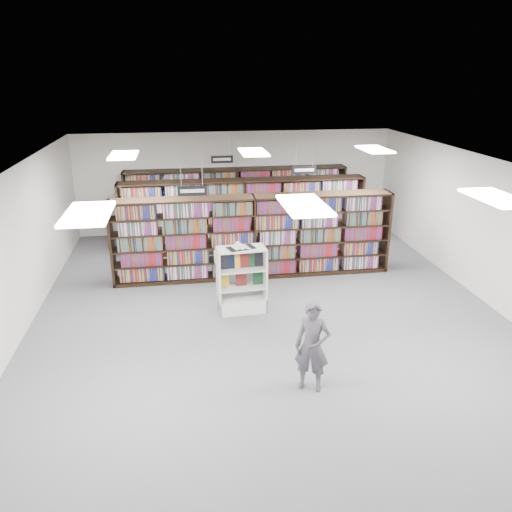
{
  "coord_description": "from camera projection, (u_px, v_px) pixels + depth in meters",
  "views": [
    {
      "loc": [
        -1.73,
        -9.77,
        4.98
      ],
      "look_at": [
        -0.17,
        0.5,
        1.1
      ],
      "focal_mm": 35.0,
      "sensor_mm": 36.0,
      "label": 1
    }
  ],
  "objects": [
    {
      "name": "wall_right",
      "position": [
        487.0,
        231.0,
        11.18
      ],
      "size": [
        0.1,
        12.0,
        3.2
      ],
      "primitive_type": "cube",
      "color": "silver",
      "rests_on": "ground"
    },
    {
      "name": "troffer_back_right",
      "position": [
        375.0,
        149.0,
        12.2
      ],
      "size": [
        0.6,
        1.2,
        0.04
      ],
      "primitive_type": "cube",
      "color": "white",
      "rests_on": "ceiling"
    },
    {
      "name": "troffer_back_center",
      "position": [
        254.0,
        152.0,
        11.78
      ],
      "size": [
        0.6,
        1.2,
        0.04
      ],
      "primitive_type": "cube",
      "color": "white",
      "rests_on": "ceiling"
    },
    {
      "name": "troffer_front_left",
      "position": [
        88.0,
        214.0,
        6.73
      ],
      "size": [
        0.6,
        1.2,
        0.04
      ],
      "primitive_type": "cube",
      "color": "white",
      "rests_on": "ceiling"
    },
    {
      "name": "open_book",
      "position": [
        241.0,
        247.0,
        10.48
      ],
      "size": [
        0.64,
        0.48,
        0.13
      ],
      "rotation": [
        0.0,
        0.0,
        0.28
      ],
      "color": "black",
      "rests_on": "endcap_display"
    },
    {
      "name": "bookshelf_row_far",
      "position": [
        237.0,
        201.0,
        15.95
      ],
      "size": [
        7.0,
        0.6,
        2.1
      ],
      "color": "black",
      "rests_on": "floor"
    },
    {
      "name": "bookshelf_row_mid",
      "position": [
        244.0,
        215.0,
        14.37
      ],
      "size": [
        7.0,
        0.6,
        2.1
      ],
      "color": "black",
      "rests_on": "floor"
    },
    {
      "name": "endcap_display",
      "position": [
        241.0,
        290.0,
        10.87
      ],
      "size": [
        1.07,
        0.58,
        1.46
      ],
      "rotation": [
        0.0,
        0.0,
        0.06
      ],
      "color": "silver",
      "rests_on": "floor"
    },
    {
      "name": "ceiling",
      "position": [
        268.0,
        165.0,
        9.92
      ],
      "size": [
        10.0,
        12.0,
        0.1
      ],
      "primitive_type": "cube",
      "color": "silver",
      "rests_on": "wall_back"
    },
    {
      "name": "aisle_sign_center",
      "position": [
        222.0,
        159.0,
        14.71
      ],
      "size": [
        0.65,
        0.02,
        0.8
      ],
      "color": "#B2B2B7",
      "rests_on": "ceiling"
    },
    {
      "name": "troffer_front_center",
      "position": [
        304.0,
        205.0,
        7.15
      ],
      "size": [
        0.6,
        1.2,
        0.04
      ],
      "primitive_type": "cube",
      "color": "white",
      "rests_on": "ceiling"
    },
    {
      "name": "aisle_sign_right",
      "position": [
        304.0,
        169.0,
        13.14
      ],
      "size": [
        0.65,
        0.02,
        0.8
      ],
      "color": "#B2B2B7",
      "rests_on": "ceiling"
    },
    {
      "name": "wall_front",
      "position": [
        372.0,
        435.0,
        4.92
      ],
      "size": [
        10.0,
        0.1,
        3.2
      ],
      "primitive_type": "cube",
      "color": "silver",
      "rests_on": "ground"
    },
    {
      "name": "troffer_front_right",
      "position": [
        496.0,
        198.0,
        7.57
      ],
      "size": [
        0.6,
        1.2,
        0.04
      ],
      "primitive_type": "cube",
      "color": "white",
      "rests_on": "ceiling"
    },
    {
      "name": "bookshelf_row_near",
      "position": [
        254.0,
        237.0,
        12.52
      ],
      "size": [
        7.0,
        0.6,
        2.1
      ],
      "color": "black",
      "rests_on": "floor"
    },
    {
      "name": "wall_back",
      "position": [
        236.0,
        182.0,
        16.03
      ],
      "size": [
        10.0,
        0.1,
        3.2
      ],
      "primitive_type": "cube",
      "color": "silver",
      "rests_on": "ground"
    },
    {
      "name": "troffer_back_left",
      "position": [
        123.0,
        155.0,
        11.36
      ],
      "size": [
        0.6,
        1.2,
        0.04
      ],
      "primitive_type": "cube",
      "color": "white",
      "rests_on": "ceiling"
    },
    {
      "name": "shopper",
      "position": [
        312.0,
        346.0,
        8.06
      ],
      "size": [
        0.68,
        0.57,
        1.57
      ],
      "primitive_type": "imported",
      "rotation": [
        0.0,
        0.0,
        -0.41
      ],
      "color": "#564F5B",
      "rests_on": "floor"
    },
    {
      "name": "aisle_sign_left",
      "position": [
        192.0,
        190.0,
        10.86
      ],
      "size": [
        0.65,
        0.02,
        0.8
      ],
      "color": "#B2B2B7",
      "rests_on": "ceiling"
    },
    {
      "name": "wall_left",
      "position": [
        16.0,
        254.0,
        9.77
      ],
      "size": [
        0.1,
        12.0,
        3.2
      ],
      "primitive_type": "cube",
      "color": "silver",
      "rests_on": "ground"
    },
    {
      "name": "floor",
      "position": [
        267.0,
        310.0,
        11.03
      ],
      "size": [
        12.0,
        12.0,
        0.0
      ],
      "primitive_type": "plane",
      "color": "#4F4F54",
      "rests_on": "ground"
    }
  ]
}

